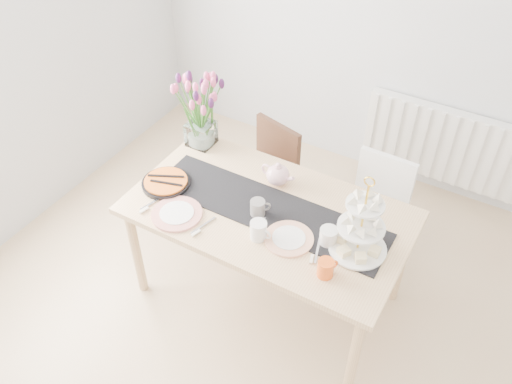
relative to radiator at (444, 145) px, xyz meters
The scene contains 16 objects.
room_shell 2.40m from the radiator, 102.86° to the right, with size 4.50×4.50×4.50m.
radiator is the anchor object (origin of this frame).
dining_table 1.69m from the radiator, 112.46° to the right, with size 1.60×0.90×0.75m.
chair_brown 1.35m from the radiator, 137.77° to the right, with size 0.48×0.48×0.78m.
chair_white 0.88m from the radiator, 103.81° to the right, with size 0.41×0.41×0.77m.
table_runner 1.70m from the radiator, 112.46° to the right, with size 1.40×0.35×0.01m, color black.
tulip_vase 1.91m from the radiator, 137.57° to the right, with size 0.59×0.59×0.50m.
cake_stand 1.64m from the radiator, 93.20° to the right, with size 0.31×0.31×0.45m.
teapot 1.55m from the radiator, 118.06° to the right, with size 0.22×0.18×0.15m, color white, non-canonical shape.
cream_jug 1.67m from the radiator, 98.61° to the right, with size 0.10×0.10×0.10m, color silver.
tart_tin 2.13m from the radiator, 127.54° to the right, with size 0.29×0.29×0.04m.
mug_grey 1.78m from the radiator, 112.75° to the right, with size 0.08×0.08×0.10m, color slate.
mug_white 1.89m from the radiator, 108.35° to the right, with size 0.09×0.09×0.11m, color silver.
mug_orange 1.86m from the radiator, 95.20° to the right, with size 0.08×0.08×0.10m, color #EF5A1A.
plate_left 2.15m from the radiator, 120.14° to the right, with size 0.29×0.29×0.02m, color silver.
plate_right 1.78m from the radiator, 104.40° to the right, with size 0.27×0.27×0.01m, color silver.
Camera 1 is at (0.92, -1.33, 2.88)m, focal length 38.00 mm.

